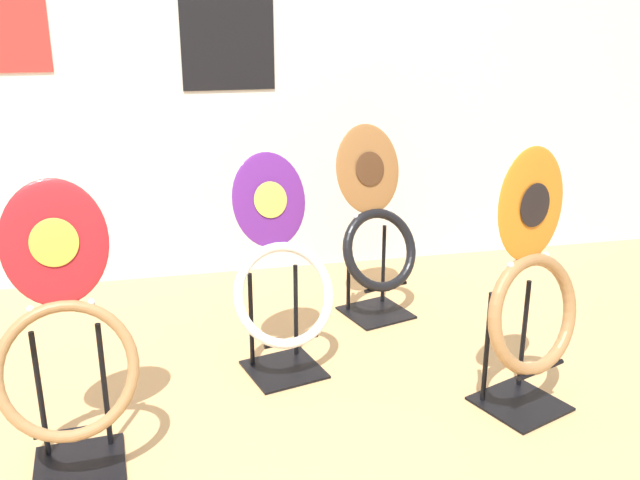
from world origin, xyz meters
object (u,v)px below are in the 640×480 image
(toilet_seat_display_orange_sun, at_px, (532,293))
(toilet_seat_display_woodgrain, at_px, (375,228))
(toilet_seat_display_purple_note, at_px, (281,281))
(toilet_seat_display_crimson_swirl, at_px, (64,338))

(toilet_seat_display_orange_sun, relative_size, toilet_seat_display_woodgrain, 1.08)
(toilet_seat_display_purple_note, bearing_deg, toilet_seat_display_orange_sun, -29.25)
(toilet_seat_display_crimson_swirl, relative_size, toilet_seat_display_purple_note, 1.05)
(toilet_seat_display_crimson_swirl, distance_m, toilet_seat_display_woodgrain, 1.55)
(toilet_seat_display_woodgrain, distance_m, toilet_seat_display_purple_note, 0.68)
(toilet_seat_display_orange_sun, distance_m, toilet_seat_display_crimson_swirl, 1.55)
(toilet_seat_display_woodgrain, bearing_deg, toilet_seat_display_orange_sun, -71.98)
(toilet_seat_display_woodgrain, height_order, toilet_seat_display_purple_note, toilet_seat_display_woodgrain)
(toilet_seat_display_orange_sun, relative_size, toilet_seat_display_crimson_swirl, 1.05)
(toilet_seat_display_orange_sun, height_order, toilet_seat_display_woodgrain, toilet_seat_display_orange_sun)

